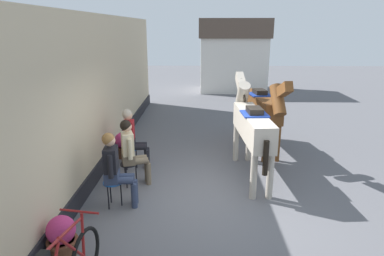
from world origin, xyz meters
TOP-DOWN VIEW (x-y plane):
  - ground_plane at (0.00, 3.00)m, footprint 40.00×40.00m
  - pub_facade_wall at (-2.55, 1.50)m, footprint 0.34×14.00m
  - distant_cottage at (1.40, 11.67)m, footprint 3.40×2.60m
  - seated_visitor_near at (-1.72, -0.26)m, footprint 0.61×0.49m
  - seated_visitor_middle at (-1.60, 0.60)m, footprint 0.61×0.49m
  - seated_visitor_far at (-1.75, 1.48)m, footprint 0.61×0.49m
  - saddled_horse_near at (0.85, 1.17)m, footprint 0.59×3.00m
  - saddled_horse_far at (1.35, 2.80)m, footprint 0.75×2.98m
  - flower_planter_nearest at (-2.14, -1.73)m, footprint 0.43×0.43m
  - flower_planter_farthest at (-2.13, 2.15)m, footprint 0.43×0.43m

SIDE VIEW (x-z plane):
  - ground_plane at x=0.00m, z-range 0.00..0.00m
  - flower_planter_nearest at x=-2.14m, z-range 0.01..0.65m
  - flower_planter_farthest at x=-2.13m, z-range 0.01..0.65m
  - seated_visitor_near at x=-1.72m, z-range 0.08..1.47m
  - seated_visitor_middle at x=-1.60m, z-range 0.08..1.47m
  - seated_visitor_far at x=-1.75m, z-range 0.08..1.47m
  - saddled_horse_near at x=0.85m, z-range 0.13..2.19m
  - saddled_horse_far at x=1.35m, z-range 0.13..2.19m
  - pub_facade_wall at x=-2.55m, z-range -0.16..3.24m
  - distant_cottage at x=1.40m, z-range 0.05..3.55m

